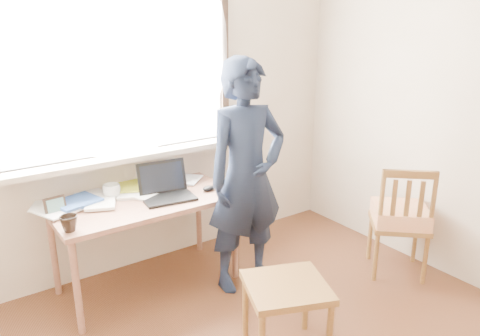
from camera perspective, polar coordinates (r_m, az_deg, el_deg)
room_shell at (r=2.04m, az=8.75°, el=10.19°), size 3.52×4.02×2.61m
desk at (r=3.39m, az=-11.52°, el=-4.94°), size 1.27×0.63×0.68m
laptop at (r=3.38m, az=-9.05°, el=-2.55°), size 0.39×0.33×0.24m
mug_white at (r=3.45m, az=-15.38°, el=-2.72°), size 0.14×0.14×0.10m
mug_dark at (r=2.99m, az=-20.11°, el=-6.37°), size 0.12×0.12×0.10m
mouse at (r=3.47m, az=-3.85°, el=-2.49°), size 0.10×0.07×0.04m
desk_clutter at (r=3.42m, az=-17.66°, el=-3.59°), size 0.81×0.44×0.04m
book_a at (r=3.48m, az=-18.80°, el=-3.52°), size 0.22×0.27×0.02m
book_b at (r=3.72m, az=-7.56°, el=-1.35°), size 0.29×0.28×0.02m
picture_frame at (r=3.27m, az=-21.60°, el=-4.36°), size 0.14×0.03×0.11m
work_chair at (r=2.78m, az=5.67°, el=-15.15°), size 0.58×0.57×0.46m
side_chair at (r=3.76m, az=18.94°, el=-5.64°), size 0.57×0.57×0.89m
person at (r=3.28m, az=0.80°, el=-1.14°), size 0.64×0.44×1.67m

